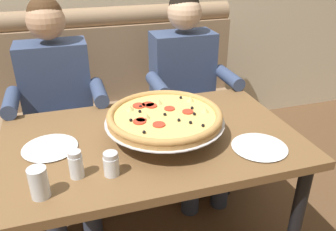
# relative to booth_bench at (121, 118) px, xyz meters

# --- Properties ---
(booth_bench) EXTENTS (1.79, 0.78, 1.13)m
(booth_bench) POSITION_rel_booth_bench_xyz_m (0.00, 0.00, 0.00)
(booth_bench) COLOR #937556
(booth_bench) RESTS_ON ground_plane
(dining_table) EXTENTS (1.34, 0.83, 0.73)m
(dining_table) POSITION_rel_booth_bench_xyz_m (0.00, -0.88, 0.25)
(dining_table) COLOR brown
(dining_table) RESTS_ON ground_plane
(diner_left) EXTENTS (0.54, 0.64, 1.27)m
(diner_left) POSITION_rel_booth_bench_xyz_m (-0.40, -0.27, 0.31)
(diner_left) COLOR #2D3342
(diner_left) RESTS_ON ground_plane
(diner_right) EXTENTS (0.54, 0.64, 1.27)m
(diner_right) POSITION_rel_booth_bench_xyz_m (0.40, -0.27, 0.31)
(diner_right) COLOR #2D3342
(diner_right) RESTS_ON ground_plane
(pizza) EXTENTS (0.53, 0.53, 0.14)m
(pizza) POSITION_rel_booth_bench_xyz_m (0.06, -0.90, 0.44)
(pizza) COLOR silver
(pizza) RESTS_ON dining_table
(shaker_oregano) EXTENTS (0.06, 0.06, 0.10)m
(shaker_oregano) POSITION_rel_booth_bench_xyz_m (-0.22, -1.11, 0.38)
(shaker_oregano) COLOR white
(shaker_oregano) RESTS_ON dining_table
(shaker_pepper_flakes) EXTENTS (0.05, 0.05, 0.11)m
(shaker_pepper_flakes) POSITION_rel_booth_bench_xyz_m (-0.34, -1.08, 0.38)
(shaker_pepper_flakes) COLOR white
(shaker_pepper_flakes) RESTS_ON dining_table
(plate_near_left) EXTENTS (0.24, 0.24, 0.02)m
(plate_near_left) POSITION_rel_booth_bench_xyz_m (0.42, -1.11, 0.35)
(plate_near_left) COLOR white
(plate_near_left) RESTS_ON dining_table
(plate_near_right) EXTENTS (0.24, 0.24, 0.02)m
(plate_near_right) POSITION_rel_booth_bench_xyz_m (-0.44, -0.85, 0.35)
(plate_near_right) COLOR white
(plate_near_right) RESTS_ON dining_table
(drinking_glass) EXTENTS (0.07, 0.07, 0.12)m
(drinking_glass) POSITION_rel_booth_bench_xyz_m (-0.47, -1.16, 0.39)
(drinking_glass) COLOR silver
(drinking_glass) RESTS_ON dining_table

